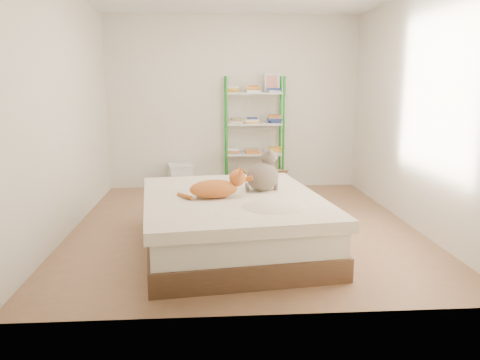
{
  "coord_description": "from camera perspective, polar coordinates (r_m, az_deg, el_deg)",
  "views": [
    {
      "loc": [
        -0.39,
        -5.09,
        1.59
      ],
      "look_at": [
        -0.07,
        -0.41,
        0.62
      ],
      "focal_mm": 35.0,
      "sensor_mm": 36.0,
      "label": 1
    }
  ],
  "objects": [
    {
      "name": "room",
      "position": [
        5.12,
        0.45,
        8.43
      ],
      "size": [
        3.81,
        4.21,
        2.61
      ],
      "color": "#A16E4F",
      "rests_on": "ground"
    },
    {
      "name": "bed",
      "position": [
        4.58,
        -1.0,
        -5.12
      ],
      "size": [
        1.91,
        2.27,
        0.53
      ],
      "rotation": [
        0.0,
        0.0,
        0.13
      ],
      "color": "#553423",
      "rests_on": "ground"
    },
    {
      "name": "orange_cat",
      "position": [
        4.4,
        -3.23,
        -0.8
      ],
      "size": [
        0.58,
        0.37,
        0.22
      ],
      "primitive_type": null,
      "rotation": [
        0.0,
        0.0,
        0.15
      ],
      "color": "orange",
      "rests_on": "bed"
    },
    {
      "name": "grey_cat",
      "position": [
        4.68,
        2.77,
        1.19
      ],
      "size": [
        0.47,
        0.44,
        0.42
      ],
      "primitive_type": null,
      "rotation": [
        0.0,
        0.0,
        2.07
      ],
      "color": "gray",
      "rests_on": "bed"
    },
    {
      "name": "shelf_unit",
      "position": [
        7.05,
        1.77,
        5.67
      ],
      "size": [
        0.88,
        0.36,
        1.74
      ],
      "color": "#1D8925",
      "rests_on": "ground"
    },
    {
      "name": "cardboard_box",
      "position": [
        6.64,
        2.87,
        -0.5
      ],
      "size": [
        0.6,
        0.59,
        0.44
      ],
      "rotation": [
        0.0,
        0.0,
        0.15
      ],
      "color": "olive",
      "rests_on": "ground"
    },
    {
      "name": "white_bin",
      "position": [
        7.09,
        -7.26,
        0.34
      ],
      "size": [
        0.42,
        0.39,
        0.41
      ],
      "rotation": [
        0.0,
        0.0,
        0.24
      ],
      "color": "white",
      "rests_on": "ground"
    }
  ]
}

